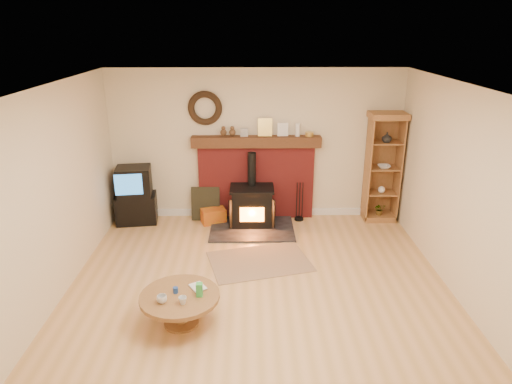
{
  "coord_description": "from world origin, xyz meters",
  "views": [
    {
      "loc": [
        -0.1,
        -4.9,
        3.26
      ],
      "look_at": [
        -0.02,
        1.0,
        1.08
      ],
      "focal_mm": 32.0,
      "sensor_mm": 36.0,
      "label": 1
    }
  ],
  "objects_px": {
    "coffee_table": "(180,300)",
    "wood_stove": "(252,208)",
    "tv_unit": "(135,196)",
    "curio_cabinet": "(383,167)"
  },
  "relations": [
    {
      "from": "tv_unit",
      "to": "curio_cabinet",
      "type": "xyz_separation_m",
      "value": [
        4.26,
        0.09,
        0.48
      ]
    },
    {
      "from": "tv_unit",
      "to": "curio_cabinet",
      "type": "bearing_deg",
      "value": 1.15
    },
    {
      "from": "wood_stove",
      "to": "curio_cabinet",
      "type": "xyz_separation_m",
      "value": [
        2.25,
        0.28,
        0.62
      ]
    },
    {
      "from": "curio_cabinet",
      "to": "coffee_table",
      "type": "xyz_separation_m",
      "value": [
        -3.08,
        -3.02,
        -0.64
      ]
    },
    {
      "from": "coffee_table",
      "to": "wood_stove",
      "type": "bearing_deg",
      "value": 73.13
    },
    {
      "from": "tv_unit",
      "to": "coffee_table",
      "type": "xyz_separation_m",
      "value": [
        1.18,
        -2.94,
        -0.16
      ]
    },
    {
      "from": "tv_unit",
      "to": "coffee_table",
      "type": "relative_size",
      "value": 1.1
    },
    {
      "from": "tv_unit",
      "to": "coffee_table",
      "type": "height_order",
      "value": "tv_unit"
    },
    {
      "from": "tv_unit",
      "to": "curio_cabinet",
      "type": "height_order",
      "value": "curio_cabinet"
    },
    {
      "from": "wood_stove",
      "to": "tv_unit",
      "type": "xyz_separation_m",
      "value": [
        -2.01,
        0.2,
        0.15
      ]
    }
  ]
}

